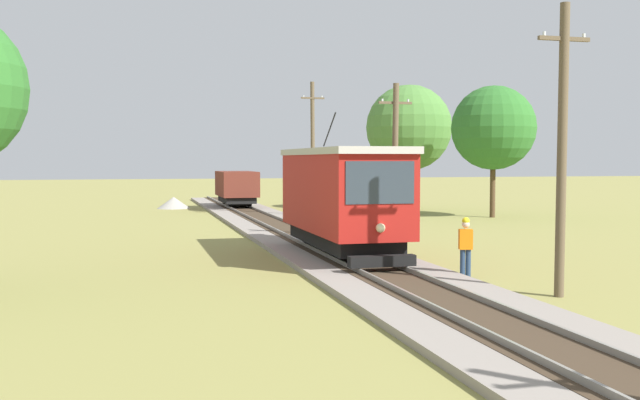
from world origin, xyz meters
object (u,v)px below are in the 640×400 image
object	(u,v)px
utility_pole_mid	(395,162)
utility_pole_far	(313,148)
freight_car	(237,187)
tree_left_near	(409,128)
gravel_pile	(174,203)
red_tram	(342,196)
track_worker	(466,245)
utility_pole_near_tram	(562,148)
tree_right_near	(493,128)

from	to	relation	value
utility_pole_mid	utility_pole_far	distance (m)	13.87
freight_car	tree_left_near	bearing A→B (deg)	-19.81
gravel_pile	tree_left_near	world-z (taller)	tree_left_near
red_tram	track_worker	xyz separation A→B (m)	(2.27, -4.92, -1.21)
red_tram	utility_pole_far	size ratio (longest dim) A/B	1.07
utility_pole_near_tram	track_worker	distance (m)	4.29
freight_car	utility_pole_far	xyz separation A→B (m)	(3.34, -8.40, 2.54)
red_tram	utility_pole_mid	xyz separation A→B (m)	(3.34, 3.79, 1.16)
utility_pole_far	tree_left_near	world-z (taller)	tree_left_near
utility_pole_far	track_worker	distance (m)	22.80
utility_pole_mid	freight_car	bearing A→B (deg)	98.54
utility_pole_far	track_worker	xyz separation A→B (m)	(-1.06, -22.57, -3.12)
gravel_pile	tree_right_near	world-z (taller)	tree_right_near
utility_pole_near_tram	gravel_pile	bearing A→B (deg)	101.70
utility_pole_near_tram	utility_pole_far	world-z (taller)	utility_pole_far
freight_car	tree_right_near	world-z (taller)	tree_right_near
track_worker	tree_right_near	distance (m)	23.69
utility_pole_mid	red_tram	bearing A→B (deg)	-131.33
freight_car	utility_pole_mid	world-z (taller)	utility_pole_mid
gravel_pile	utility_pole_near_tram	bearing A→B (deg)	-78.30
red_tram	utility_pole_far	world-z (taller)	utility_pole_far
utility_pole_near_tram	tree_right_near	world-z (taller)	tree_right_near
tree_left_near	tree_right_near	xyz separation A→B (m)	(2.70, -6.73, -0.26)
utility_pole_far	gravel_pile	size ratio (longest dim) A/B	3.45
red_tram	gravel_pile	world-z (taller)	red_tram
tree_left_near	red_tram	bearing A→B (deg)	-116.71
red_tram	utility_pole_near_tram	xyz separation A→B (m)	(3.34, -8.03, 1.54)
utility_pole_mid	gravel_pile	xyz separation A→B (m)	(-7.51, 24.42, -2.94)
red_tram	tree_right_near	distance (m)	20.85
utility_pole_far	tree_left_near	size ratio (longest dim) A/B	0.95
red_tram	gravel_pile	bearing A→B (deg)	98.41
utility_pole_far	track_worker	size ratio (longest dim) A/B	4.49
red_tram	freight_car	bearing A→B (deg)	90.01
utility_pole_far	utility_pole_near_tram	bearing A→B (deg)	-90.00
tree_right_near	red_tram	bearing A→B (deg)	-132.00
red_tram	utility_pole_far	bearing A→B (deg)	79.29
gravel_pile	track_worker	xyz separation A→B (m)	(6.45, -33.13, 0.57)
gravel_pile	track_worker	world-z (taller)	track_worker
utility_pole_near_tram	tree_left_near	world-z (taller)	tree_left_near
utility_pole_mid	utility_pole_far	xyz separation A→B (m)	(-0.00, 13.85, 0.75)
utility_pole_far	tree_left_near	xyz separation A→B (m)	(7.76, 4.40, 1.48)
red_tram	tree_right_near	size ratio (longest dim) A/B	1.09
tree_left_near	tree_right_near	world-z (taller)	tree_left_near
utility_pole_near_tram	track_worker	xyz separation A→B (m)	(-1.06, 3.12, -2.75)
freight_car	gravel_pile	distance (m)	4.84
utility_pole_far	gravel_pile	xyz separation A→B (m)	(-7.51, 10.57, -3.69)
red_tram	freight_car	world-z (taller)	red_tram
freight_car	utility_pole_near_tram	distance (m)	34.31
utility_pole_far	gravel_pile	bearing A→B (deg)	125.39
utility_pole_mid	tree_left_near	distance (m)	19.96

